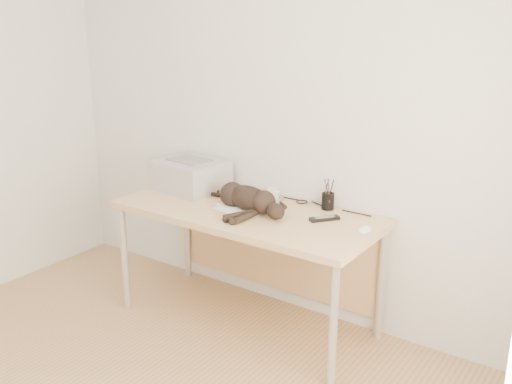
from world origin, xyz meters
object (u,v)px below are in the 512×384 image
Objects in this scene: cat at (246,199)px; pen_cup at (328,201)px; mouse at (365,227)px; mug at (273,196)px; printer at (190,175)px; desk at (255,227)px.

pen_cup is at bearing 48.10° from cat.
mug is at bearing 160.89° from mouse.
cat is at bearing -13.90° from printer.
printer reaches higher than cat.
printer is 0.61m from mug.
mouse is at bearing -10.50° from mug.
mug is 0.68m from mouse.
pen_cup is (0.39, 0.20, 0.19)m from desk.
printer reaches higher than mug.
mouse is at bearing 18.60° from cat.
mouse reaches higher than desk.
mouse is (0.67, -0.12, -0.02)m from mug.
mug is 0.35m from pen_cup.
cat reaches higher than mouse.
mug is (0.05, 0.13, 0.18)m from desk.
cat is 3.56× the size of pen_cup.
mouse is at bearing 0.20° from desk.
printer is 3.83× the size of mouse.
desk is at bearing -152.33° from pen_cup.
mouse is at bearing -31.26° from pen_cup.
printer reaches higher than mouse.
printer is 2.48× the size of pen_cup.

